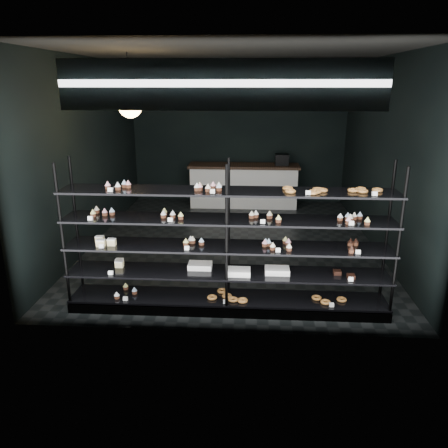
# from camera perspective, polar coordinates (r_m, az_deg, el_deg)

# --- Properties ---
(room) EXTENTS (5.01, 6.01, 3.20)m
(room) POSITION_cam_1_polar(r_m,az_deg,el_deg) (7.55, 1.21, 9.06)
(room) COLOR black
(room) RESTS_ON ground
(display_shelf) EXTENTS (4.00, 0.50, 1.91)m
(display_shelf) POSITION_cam_1_polar(r_m,az_deg,el_deg) (5.45, 0.14, -5.14)
(display_shelf) COLOR black
(display_shelf) RESTS_ON room
(signage) EXTENTS (3.30, 0.05, 0.50)m
(signage) POSITION_cam_1_polar(r_m,az_deg,el_deg) (4.54, -0.34, 17.73)
(signage) COLOR #0D1A44
(signage) RESTS_ON room
(pendant_lamp) EXTENTS (0.34, 0.34, 0.90)m
(pendant_lamp) POSITION_cam_1_polar(r_m,az_deg,el_deg) (6.64, -12.18, 14.83)
(pendant_lamp) COLOR black
(pendant_lamp) RESTS_ON room
(service_counter) EXTENTS (2.53, 0.65, 1.23)m
(service_counter) POSITION_cam_1_polar(r_m,az_deg,el_deg) (10.21, 2.65, 5.12)
(service_counter) COLOR silver
(service_counter) RESTS_ON room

